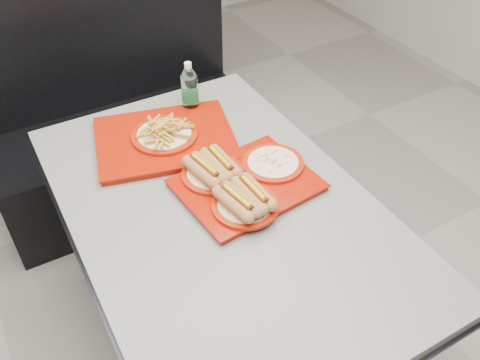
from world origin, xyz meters
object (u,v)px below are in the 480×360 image
booth_bench (121,123)px  tray_far (165,136)px  tray_near (242,182)px  water_bottle (190,91)px  diner_table (221,239)px

booth_bench → tray_far: 0.80m
tray_near → booth_bench: bearing=95.0°
water_bottle → diner_table: bearing=-105.8°
booth_bench → tray_near: size_ratio=2.91×
diner_table → booth_bench: booth_bench is taller
tray_near → water_bottle: bearing=83.7°
booth_bench → tray_far: (-0.02, -0.71, 0.38)m
diner_table → booth_bench: size_ratio=1.05×
diner_table → water_bottle: water_bottle is taller
tray_near → diner_table: bearing=-165.1°
booth_bench → tray_far: bearing=-91.9°
diner_table → water_bottle: size_ratio=6.71×
diner_table → tray_far: tray_far is taller
water_bottle → tray_far: bearing=-140.4°
booth_bench → tray_near: 1.14m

